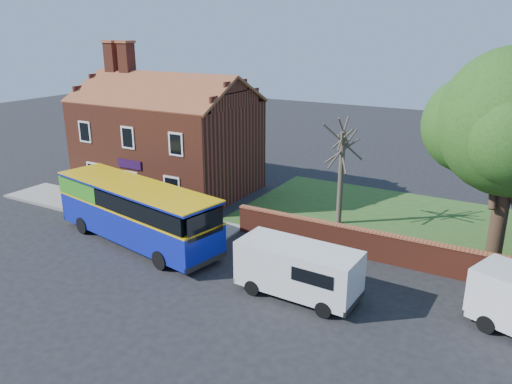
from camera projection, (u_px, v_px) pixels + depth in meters
The scene contains 9 objects.
ground at pixel (134, 270), 24.85m from camera, with size 120.00×120.00×0.00m, color black.
pavement at pixel (115, 210), 32.86m from camera, with size 18.00×3.50×0.12m, color gray.
kerb at pixel (95, 218), 31.42m from camera, with size 18.00×0.15×0.14m, color slate.
grass_strip at pixel (453, 232), 29.49m from camera, with size 26.00×12.00×0.04m, color #426B28.
shop_building at pixel (167, 144), 36.58m from camera, with size 12.30×8.13×10.50m.
boundary_wall at pixel (434, 258), 24.28m from camera, with size 22.00×0.38×1.60m.
bus at pixel (132, 209), 27.68m from camera, with size 11.42×4.86×3.38m.
van_near at pixel (298, 269), 22.04m from camera, with size 5.55×2.45×2.40m.
bare_tree at pixel (341, 173), 29.77m from camera, with size 2.35×2.80×6.27m.
Camera 1 is at (16.34, -16.49, 11.42)m, focal length 35.00 mm.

